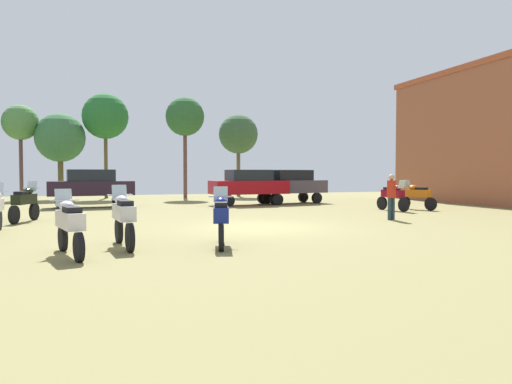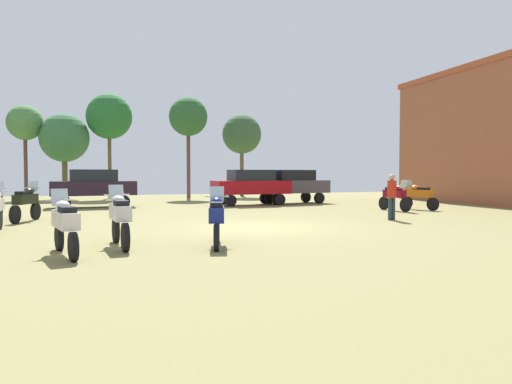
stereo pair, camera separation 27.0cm
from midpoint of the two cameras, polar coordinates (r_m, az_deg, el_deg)
ground_plane at (r=15.91m, az=-0.24°, el=-4.26°), size 44.00×52.00×0.02m
motorcycle_1 at (r=23.77m, az=15.77°, el=-0.43°), size 0.67×2.13×1.48m
motorcycle_3 at (r=11.12m, az=-22.05°, el=-3.49°), size 0.81×2.20×1.44m
motorcycle_4 at (r=24.86m, az=18.41°, el=-0.35°), size 0.82×2.11×1.47m
motorcycle_5 at (r=12.01m, az=-16.18°, el=-2.87°), size 0.65×2.26×1.50m
motorcycle_6 at (r=11.72m, az=-4.89°, el=-3.04°), size 0.72×2.05×1.46m
motorcycle_7 at (r=19.58m, az=-26.29°, el=-1.09°), size 0.83×2.17×1.50m
car_1 at (r=26.68m, az=-19.43°, el=0.77°), size 4.47×2.26×2.00m
car_2 at (r=28.48m, az=3.80°, el=0.97°), size 4.57×2.62×2.00m
car_3 at (r=26.96m, az=-1.16°, el=0.90°), size 4.45×2.20×2.00m
person_1 at (r=18.98m, az=15.51°, el=-0.15°), size 0.39×0.39×1.76m
tree_1 at (r=36.49m, az=-22.59°, el=5.97°), size 3.42×3.42×6.03m
tree_3 at (r=36.80m, az=-26.56°, el=7.37°), size 2.40×2.40×6.50m
tree_4 at (r=35.23m, az=-8.72°, el=8.82°), size 2.79×2.79×7.31m
tree_5 at (r=37.51m, az=-2.33°, el=6.89°), size 3.06×3.06×6.40m
tree_6 at (r=36.43m, az=-17.79°, el=8.58°), size 3.26×3.26×7.55m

